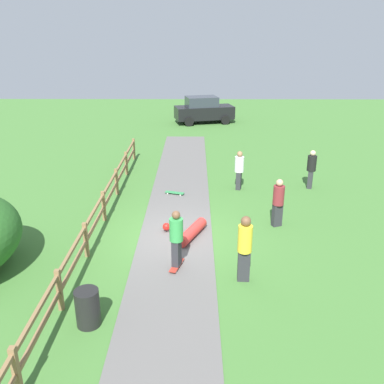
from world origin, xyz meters
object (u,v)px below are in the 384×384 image
at_px(bystander_yellow, 245,245).
at_px(skater_riding, 176,237).
at_px(trash_bin, 88,308).
at_px(bystander_white, 239,169).
at_px(skateboard_loose, 175,193).
at_px(bystander_maroon, 278,201).
at_px(skater_fallen, 190,232).
at_px(parked_car_black, 204,110).
at_px(bystander_black, 311,168).

bearing_deg(bystander_yellow, skater_riding, 161.62).
bearing_deg(bystander_yellow, trash_bin, -153.47).
bearing_deg(bystander_yellow, bystander_white, 85.58).
relative_size(skateboard_loose, bystander_maroon, 0.48).
bearing_deg(skater_fallen, bystander_maroon, 16.57).
height_order(bystander_yellow, parked_car_black, parked_car_black).
relative_size(skater_fallen, parked_car_black, 0.37).
bearing_deg(skater_riding, bystander_white, 69.75).
bearing_deg(bystander_white, bystander_black, 3.43).
bearing_deg(bystander_white, bystander_yellow, -94.42).
distance_m(skater_fallen, bystander_black, 6.96).
xyz_separation_m(bystander_yellow, parked_car_black, (-0.72, 20.93, -0.10)).
relative_size(trash_bin, bystander_maroon, 0.53).
xyz_separation_m(bystander_maroon, parked_car_black, (-2.24, 17.51, 0.02)).
height_order(skater_fallen, bystander_black, bystander_black).
height_order(skater_riding, skateboard_loose, skater_riding).
relative_size(bystander_black, parked_car_black, 0.37).
distance_m(skater_fallen, parked_car_black, 18.43).
relative_size(skater_fallen, bystander_yellow, 0.87).
bearing_deg(bystander_black, parked_car_black, 107.56).
bearing_deg(skateboard_loose, trash_bin, -100.89).
relative_size(bystander_black, bystander_white, 1.00).
bearing_deg(skater_riding, skateboard_loose, 93.32).
distance_m(bystander_yellow, parked_car_black, 20.94).
height_order(bystander_black, bystander_white, bystander_white).
xyz_separation_m(skater_riding, skater_fallen, (0.35, 1.93, -0.80)).
bearing_deg(bystander_white, bystander_maroon, -74.87).
bearing_deg(bystander_yellow, skater_fallen, 120.20).
bearing_deg(trash_bin, skater_fallen, 62.75).
height_order(bystander_maroon, bystander_yellow, bystander_yellow).
relative_size(bystander_maroon, parked_car_black, 0.38).
distance_m(bystander_black, bystander_white, 3.09).
bearing_deg(bystander_black, bystander_maroon, -119.04).
bearing_deg(bystander_black, bystander_white, -176.57).
xyz_separation_m(trash_bin, bystander_white, (4.28, 8.90, 0.47)).
height_order(bystander_white, parked_car_black, parked_car_black).
bearing_deg(parked_car_black, bystander_maroon, -82.72).
bearing_deg(trash_bin, bystander_maroon, 45.17).
relative_size(skater_riding, bystander_white, 1.05).
distance_m(trash_bin, skater_riding, 3.18).
relative_size(skater_riding, bystander_black, 1.05).
relative_size(bystander_white, parked_car_black, 0.37).
xyz_separation_m(skateboard_loose, bystander_yellow, (2.16, -6.35, 0.97)).
bearing_deg(bystander_yellow, skateboard_loose, 108.78).
distance_m(trash_bin, parked_car_black, 23.00).
bearing_deg(skater_fallen, parked_car_black, 87.64).
relative_size(skater_riding, bystander_yellow, 0.93).
distance_m(skater_riding, bystander_black, 8.57).
xyz_separation_m(bystander_white, bystander_yellow, (-0.54, -7.03, 0.14)).
relative_size(skateboard_loose, parked_car_black, 0.18).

